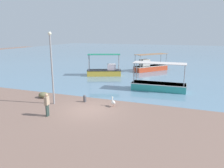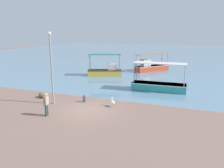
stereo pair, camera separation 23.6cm
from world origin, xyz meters
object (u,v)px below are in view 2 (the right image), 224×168
at_px(pelican, 113,102).
at_px(fishing_boat_near_right, 151,67).
at_px(fishing_boat_far_left, 159,85).
at_px(mooring_bollard, 84,98).
at_px(fishing_boat_near_left, 106,71).
at_px(fisherman_standing, 46,104).
at_px(net_pile, 44,95).
at_px(lamp_post, 51,65).

bearing_deg(pelican, fishing_boat_near_right, 91.43).
bearing_deg(fishing_boat_far_left, mooring_bollard, -131.23).
relative_size(fishing_boat_near_right, fishing_boat_near_left, 1.10).
bearing_deg(fishing_boat_near_right, mooring_bollard, -97.46).
bearing_deg(fishing_boat_near_right, fishing_boat_far_left, -74.80).
bearing_deg(fisherman_standing, fishing_boat_near_left, 96.77).
height_order(fishing_boat_near_right, net_pile, fishing_boat_near_right).
bearing_deg(fishing_boat_far_left, net_pile, -146.42).
distance_m(fishing_boat_near_left, lamp_post, 13.17).
distance_m(pelican, mooring_bollard, 2.75).
distance_m(fishing_boat_near_right, fishing_boat_far_left, 11.75).
relative_size(pelican, lamp_post, 0.13).
height_order(pelican, mooring_bollard, pelican).
height_order(fishing_boat_near_right, fisherman_standing, fishing_boat_near_right).
distance_m(fishing_boat_far_left, mooring_bollard, 8.14).
bearing_deg(pelican, fishing_boat_far_left, 67.67).
relative_size(fishing_boat_near_right, mooring_bollard, 8.47).
bearing_deg(fishing_boat_near_right, fisherman_standing, -98.75).
bearing_deg(fishing_boat_near_right, net_pile, -110.01).
bearing_deg(net_pile, fisherman_standing, -49.34).
xyz_separation_m(pelican, lamp_post, (-4.91, -1.06, 2.95)).
relative_size(pelican, fisherman_standing, 0.47).
bearing_deg(fishing_boat_near_right, lamp_post, -103.36).
height_order(lamp_post, fisherman_standing, lamp_post).
distance_m(fishing_boat_far_left, pelican, 6.94).
distance_m(fishing_boat_near_right, mooring_bollard, 17.61).
xyz_separation_m(fishing_boat_far_left, fisherman_standing, (-6.36, -9.97, 0.34)).
bearing_deg(net_pile, fishing_boat_near_right, 69.99).
relative_size(fishing_boat_near_right, pelican, 6.69).
height_order(fishing_boat_near_left, lamp_post, lamp_post).
relative_size(fisherman_standing, net_pile, 1.76).
height_order(fishing_boat_near_left, net_pile, fishing_boat_near_left).
relative_size(fishing_boat_near_right, fisherman_standing, 3.17).
distance_m(fishing_boat_far_left, net_pile, 11.41).
relative_size(mooring_bollard, net_pile, 0.66).
distance_m(fishing_boat_near_right, fishing_boat_near_left, 7.83).
height_order(fishing_boat_near_right, fishing_boat_near_left, fishing_boat_near_left).
bearing_deg(fishing_boat_far_left, pelican, -112.33).
bearing_deg(pelican, fishing_boat_near_left, 115.15).
distance_m(lamp_post, mooring_bollard, 3.94).
bearing_deg(fishing_boat_near_right, fishing_boat_near_left, -130.68).
bearing_deg(net_pile, fishing_boat_far_left, 33.58).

